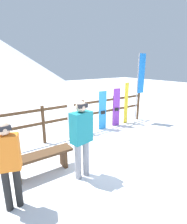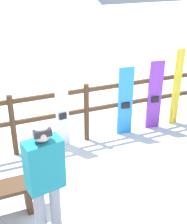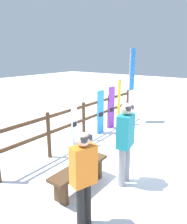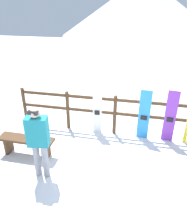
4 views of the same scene
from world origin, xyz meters
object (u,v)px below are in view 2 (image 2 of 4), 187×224
at_px(snowboard_blue, 125,102).
at_px(snowboard_purple, 155,96).
at_px(snowboard_white, 62,112).
at_px(person_teal, 45,176).
at_px(ski_pair_yellow, 177,88).

height_order(snowboard_blue, snowboard_purple, snowboard_purple).
bearing_deg(snowboard_purple, snowboard_blue, -180.00).
height_order(snowboard_white, snowboard_blue, snowboard_white).
bearing_deg(snowboard_white, person_teal, -111.90).
distance_m(snowboard_white, snowboard_purple, 1.99).
bearing_deg(ski_pair_yellow, snowboard_white, -179.92).
distance_m(snowboard_white, snowboard_blue, 1.31).
bearing_deg(snowboard_blue, ski_pair_yellow, 0.16).
xyz_separation_m(person_teal, snowboard_purple, (2.81, 2.04, -0.24)).
height_order(snowboard_purple, ski_pair_yellow, ski_pair_yellow).
bearing_deg(ski_pair_yellow, snowboard_blue, -179.84).
relative_size(snowboard_white, snowboard_purple, 0.99).
distance_m(snowboard_blue, snowboard_purple, 0.68).
xyz_separation_m(person_teal, ski_pair_yellow, (3.33, 2.04, -0.14)).
distance_m(snowboard_white, ski_pair_yellow, 2.51).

